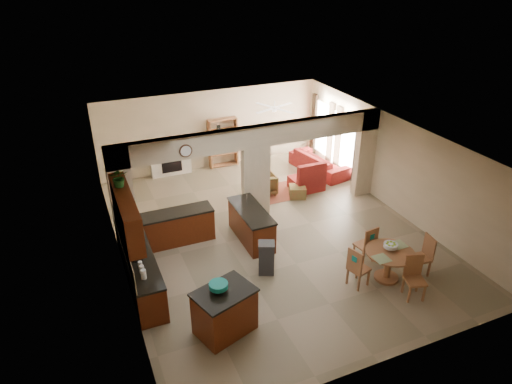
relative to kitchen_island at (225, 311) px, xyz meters
name	(u,v)px	position (x,y,z in m)	size (l,w,h in m)	color
floor	(270,232)	(2.40, 3.06, -0.51)	(10.00, 10.00, 0.00)	#84755B
ceiling	(271,138)	(2.40, 3.06, 2.29)	(10.00, 10.00, 0.00)	white
wall_back	(212,129)	(2.40, 8.06, 0.89)	(8.00, 8.00, 0.00)	beige
wall_front	(389,306)	(2.40, -1.94, 0.89)	(8.00, 8.00, 0.00)	beige
wall_left	(116,218)	(-1.60, 3.06, 0.89)	(10.00, 10.00, 0.00)	beige
wall_right	(393,164)	(6.40, 3.06, 0.89)	(10.00, 10.00, 0.00)	beige
partition_left_pier	(122,197)	(-1.30, 4.06, 0.89)	(0.60, 0.25, 2.80)	beige
partition_center_pier	(256,183)	(2.40, 4.06, 0.59)	(0.80, 0.25, 2.20)	beige
partition_right_pier	(365,153)	(6.10, 4.06, 0.89)	(0.60, 0.25, 2.80)	beige
partition_header	(256,136)	(2.40, 4.06, 1.99)	(8.00, 0.25, 0.60)	beige
kitchen_counter	(153,249)	(-0.86, 2.81, -0.04)	(2.52, 3.29, 1.48)	#3E1707
upper_cabinets	(126,213)	(-1.42, 2.26, 1.41)	(0.35, 2.40, 0.90)	#3E1707
peninsula	(251,225)	(1.80, 2.94, -0.05)	(0.70, 1.85, 0.91)	#3E1707
wall_clock	(186,151)	(0.40, 3.91, 1.94)	(0.34, 0.34, 0.03)	#502D1A
rug	(276,193)	(3.60, 5.16, -0.50)	(1.60, 1.30, 0.01)	brown
fireplace	(170,158)	(0.80, 7.89, 0.11)	(1.60, 0.35, 1.20)	beige
shelving_unit	(223,143)	(2.75, 7.88, 0.39)	(1.00, 0.32, 1.80)	brown
window_a	(348,144)	(6.37, 5.36, 0.69)	(0.02, 0.90, 1.90)	white
window_b	(323,129)	(6.37, 7.06, 0.69)	(0.02, 0.90, 1.90)	white
glazed_door	(335,140)	(6.37, 6.21, 0.54)	(0.02, 0.70, 2.10)	white
drape_a_left	(358,150)	(6.33, 4.76, 0.69)	(0.10, 0.28, 2.30)	#441C1B
drape_a_right	(338,138)	(6.33, 5.96, 0.69)	(0.10, 0.28, 2.30)	#441C1B
drape_b_left	(330,134)	(6.33, 6.46, 0.69)	(0.10, 0.28, 2.30)	#441C1B
drape_b_right	(314,124)	(6.33, 7.66, 0.69)	(0.10, 0.28, 2.30)	#441C1B
ceiling_fan	(274,108)	(3.90, 6.06, 2.05)	(1.00, 1.00, 0.10)	white
kitchen_island	(225,311)	(0.00, 0.00, 0.00)	(1.37, 1.16, 1.01)	#3E1707
teal_bowl	(219,287)	(-0.08, 0.07, 0.59)	(0.38, 0.38, 0.18)	#13847A
trash_can	(266,259)	(1.57, 1.44, -0.12)	(0.37, 0.31, 0.78)	#2B2B2E
dining_table	(389,261)	(4.12, 0.10, 0.00)	(1.13, 1.13, 0.77)	brown
fruit_bowl	(391,246)	(4.17, 0.18, 0.35)	(0.33, 0.33, 0.18)	#7DA423
sofa	(319,162)	(5.70, 6.07, -0.16)	(0.92, 2.36, 0.69)	maroon
chaise	(306,183)	(4.63, 5.04, -0.31)	(1.01, 0.82, 0.40)	maroon
armchair	(264,184)	(3.21, 5.29, -0.17)	(0.72, 0.74, 0.67)	maroon
ottoman	(297,192)	(4.10, 4.64, -0.32)	(0.51, 0.51, 0.37)	maroon
plant	(119,177)	(-1.42, 2.66, 2.08)	(0.40, 0.34, 0.44)	#154813
chair_north	(367,243)	(4.04, 0.85, 0.05)	(0.48, 0.48, 1.02)	brown
chair_east	(424,254)	(5.02, -0.05, 0.05)	(0.47, 0.47, 1.02)	brown
chair_south	(414,275)	(4.27, -0.59, 0.05)	(0.52, 0.52, 1.02)	brown
chair_west	(357,267)	(3.26, 0.16, 0.05)	(0.52, 0.52, 1.02)	brown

